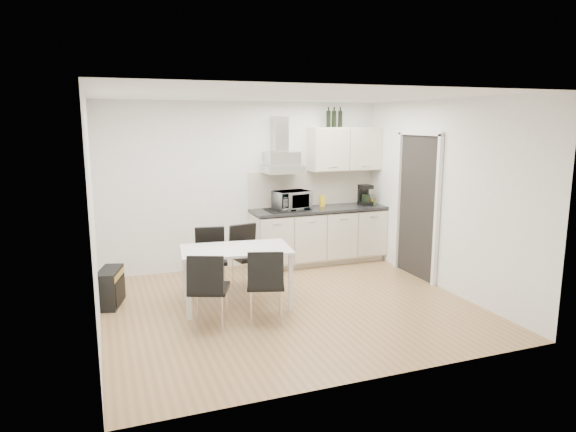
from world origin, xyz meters
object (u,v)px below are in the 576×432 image
object	(u,v)px
chair_near_left	(209,290)
chair_near_right	(266,285)
chair_far_left	(211,261)
guitar_amp	(110,287)
kitchenette	(320,213)
chair_far_right	(249,257)
floor_speaker	(198,263)
dining_table	(236,255)

from	to	relation	value
chair_near_left	chair_near_right	size ratio (longest dim) A/B	1.00
chair_far_left	chair_near_right	world-z (taller)	same
chair_far_left	guitar_amp	bearing A→B (deg)	10.52
kitchenette	chair_near_left	bearing A→B (deg)	-138.27
chair_near_left	chair_far_left	bearing A→B (deg)	99.14
chair_far_right	chair_near_right	bearing A→B (deg)	72.30
guitar_amp	floor_speaker	world-z (taller)	guitar_amp
chair_near_left	chair_near_right	bearing A→B (deg)	16.65
chair_far_left	chair_near_right	distance (m)	1.26
kitchenette	guitar_amp	size ratio (longest dim) A/B	4.16
chair_near_left	floor_speaker	world-z (taller)	chair_near_left
dining_table	chair_near_left	distance (m)	0.75
floor_speaker	kitchenette	bearing A→B (deg)	-12.05
dining_table	floor_speaker	bearing A→B (deg)	102.97
kitchenette	chair_near_right	world-z (taller)	kitchenette
dining_table	chair_far_right	bearing A→B (deg)	67.62
kitchenette	chair_far_right	world-z (taller)	kitchenette
chair_far_left	chair_near_left	world-z (taller)	same
chair_far_left	kitchenette	bearing A→B (deg)	-146.70
guitar_amp	chair_far_left	bearing A→B (deg)	16.41
dining_table	floor_speaker	size ratio (longest dim) A/B	5.33
chair_far_right	dining_table	bearing A→B (deg)	50.35
dining_table	guitar_amp	world-z (taller)	dining_table
chair_far_left	guitar_amp	distance (m)	1.31
chair_far_right	chair_near_right	size ratio (longest dim) A/B	1.00
chair_far_right	guitar_amp	bearing A→B (deg)	-9.22
chair_far_right	guitar_amp	world-z (taller)	chair_far_right
floor_speaker	dining_table	bearing A→B (deg)	-91.10
floor_speaker	guitar_amp	bearing A→B (deg)	-148.19
chair_near_right	guitar_amp	bearing A→B (deg)	162.51
chair_far_left	chair_far_right	xyz separation A→B (m)	(0.54, 0.02, 0.00)
chair_far_right	chair_near_right	world-z (taller)	same
dining_table	chair_far_right	xyz separation A→B (m)	(0.34, 0.62, -0.22)
chair_far_right	chair_near_left	size ratio (longest dim) A/B	1.00
dining_table	guitar_amp	bearing A→B (deg)	165.69
chair_far_right	floor_speaker	size ratio (longest dim) A/B	3.30
dining_table	chair_far_right	world-z (taller)	chair_far_right
dining_table	chair_far_left	distance (m)	0.67
chair_near_left	floor_speaker	bearing A→B (deg)	104.87
chair_far_right	chair_far_left	bearing A→B (deg)	-8.46
kitchenette	chair_near_left	xyz separation A→B (m)	(-2.27, -2.02, -0.39)
chair_far_right	chair_near_left	xyz separation A→B (m)	(-0.80, -1.16, 0.00)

